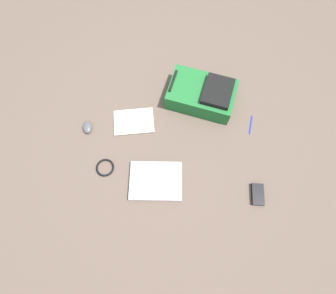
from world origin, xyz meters
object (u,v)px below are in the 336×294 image
computer_mouse (87,127)px  power_brick (258,194)px  laptop (156,181)px  cable_coil (105,168)px  backpack (203,94)px  book_blue (134,122)px  pen_black (251,125)px

computer_mouse → power_brick: computer_mouse is taller
laptop → power_brick: bearing=171.1°
laptop → computer_mouse: (0.47, -0.39, 0.00)m
laptop → cable_coil: size_ratio=2.86×
backpack → computer_mouse: (0.80, 0.21, -0.06)m
book_blue → pen_black: 0.82m
computer_mouse → pen_black: size_ratio=0.66×
backpack → computer_mouse: size_ratio=5.48×
laptop → pen_black: 0.77m
laptop → book_blue: (0.15, -0.43, -0.01)m
computer_mouse → power_brick: bearing=146.7°
backpack → power_brick: (-0.31, 0.69, -0.06)m
backpack → cable_coil: size_ratio=4.32×
book_blue → cable_coil: 0.38m
backpack → power_brick: 0.76m
cable_coil → pen_black: bearing=-163.8°
book_blue → pen_black: size_ratio=2.01×
backpack → laptop: bearing=60.7°
computer_mouse → backpack: bearing=-175.0°
laptop → book_blue: 0.45m
backpack → laptop: 0.68m
backpack → pen_black: bearing=147.9°
laptop → book_blue: bearing=-70.6°
power_brick → pen_black: (-0.03, -0.49, -0.01)m
backpack → pen_black: 0.40m
book_blue → cable_coil: size_ratio=2.39×
computer_mouse → pen_black: computer_mouse is taller
cable_coil → power_brick: bearing=168.5°
computer_mouse → pen_black: (-1.13, -0.00, -0.01)m
power_brick → pen_black: size_ratio=0.94×
power_brick → pen_black: 0.49m
cable_coil → power_brick: (-0.97, 0.20, 0.01)m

